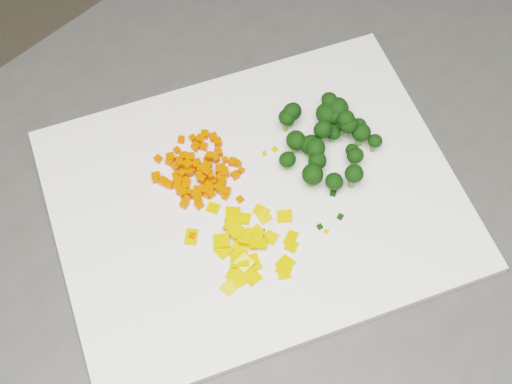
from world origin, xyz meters
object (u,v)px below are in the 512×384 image
cutting_board (256,199)px  carrot_pile (198,164)px  pepper_pile (241,241)px  broccoli_pile (332,132)px  counter_block (238,371)px

cutting_board → carrot_pile: carrot_pile is taller
pepper_pile → broccoli_pile: size_ratio=0.97×
counter_block → broccoli_pile: bearing=19.6°
carrot_pile → pepper_pile: size_ratio=0.86×
cutting_board → broccoli_pile: size_ratio=3.75×
counter_block → cutting_board: cutting_board is taller
counter_block → broccoli_pile: 0.51m
counter_block → broccoli_pile: (0.15, 0.05, 0.49)m
cutting_board → carrot_pile: bearing=123.3°
cutting_board → pepper_pile: size_ratio=3.88×
cutting_board → broccoli_pile: broccoli_pile is taller
pepper_pile → broccoli_pile: bearing=22.3°
carrot_pile → cutting_board: bearing=-56.7°
counter_block → carrot_pile: size_ratio=11.22×
cutting_board → carrot_pile: size_ratio=4.50×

